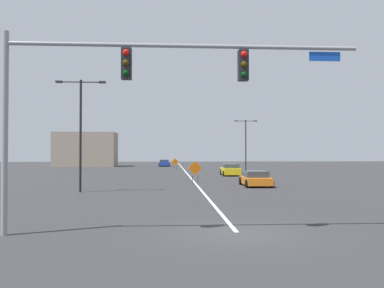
% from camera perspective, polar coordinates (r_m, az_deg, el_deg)
% --- Properties ---
extents(ground, '(193.98, 193.98, 0.00)m').
position_cam_1_polar(ground, '(13.65, 6.58, -12.75)').
color(ground, '#2D2D30').
extents(road_centre_stripe, '(0.16, 107.77, 0.01)m').
position_cam_1_polar(road_centre_stripe, '(67.15, -1.44, -3.51)').
color(road_centre_stripe, white).
rests_on(road_centre_stripe, ground).
extents(traffic_signal_assembly, '(12.05, 0.44, 6.77)m').
position_cam_1_polar(traffic_signal_assembly, '(13.45, -9.37, 9.06)').
color(traffic_signal_assembly, gray).
rests_on(traffic_signal_assembly, ground).
extents(street_lamp_mid_left, '(3.36, 0.24, 7.68)m').
position_cam_1_polar(street_lamp_mid_left, '(27.62, -16.02, 2.66)').
color(street_lamp_mid_left, black).
rests_on(street_lamp_mid_left, ground).
extents(street_lamp_near_left, '(3.27, 0.24, 7.32)m').
position_cam_1_polar(street_lamp_near_left, '(56.01, 7.89, 0.51)').
color(street_lamp_near_left, black).
rests_on(street_lamp_near_left, ground).
extents(construction_sign_left_shoulder, '(1.25, 0.25, 1.93)m').
position_cam_1_polar(construction_sign_left_shoulder, '(34.58, 0.47, -3.71)').
color(construction_sign_left_shoulder, orange).
rests_on(construction_sign_left_shoulder, ground).
extents(construction_sign_median_near, '(1.16, 0.19, 1.76)m').
position_cam_1_polar(construction_sign_median_near, '(60.84, -2.49, -2.73)').
color(construction_sign_median_near, orange).
rests_on(construction_sign_median_near, ground).
extents(car_yellow_far, '(2.25, 4.43, 1.35)m').
position_cam_1_polar(car_yellow_far, '(45.56, 5.68, -3.82)').
color(car_yellow_far, gold).
rests_on(car_yellow_far, ground).
extents(car_blue_distant, '(2.10, 4.25, 1.28)m').
position_cam_1_polar(car_blue_distant, '(74.14, -4.09, -2.81)').
color(car_blue_distant, '#1E389E').
rests_on(car_blue_distant, ground).
extents(car_orange_passing, '(2.18, 3.93, 1.22)m').
position_cam_1_polar(car_orange_passing, '(31.66, 9.32, -5.09)').
color(car_orange_passing, orange).
rests_on(car_orange_passing, ground).
extents(roadside_building_west, '(11.28, 6.05, 6.42)m').
position_cam_1_polar(roadside_building_west, '(76.13, -15.31, -0.78)').
color(roadside_building_west, gray).
rests_on(roadside_building_west, ground).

